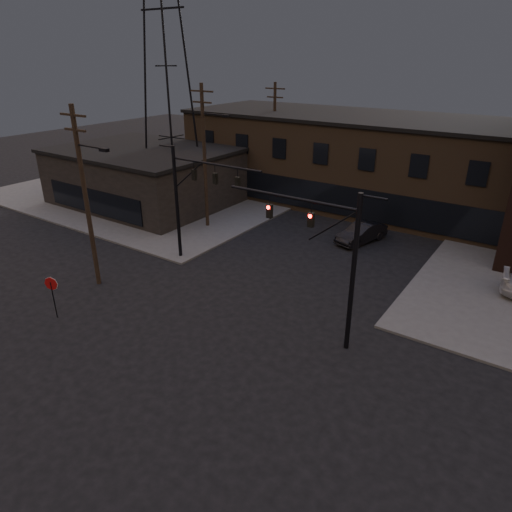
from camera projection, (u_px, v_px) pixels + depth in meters
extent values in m
plane|color=black|center=(189.00, 348.00, 22.84)|extent=(140.00, 140.00, 0.00)
cube|color=#474744|center=(175.00, 185.00, 50.76)|extent=(30.00, 30.00, 0.15)
cube|color=#4B3928|center=(390.00, 165.00, 42.31)|extent=(40.00, 12.00, 8.00)
cube|color=black|center=(145.00, 177.00, 44.22)|extent=(16.00, 12.00, 5.00)
cylinder|color=black|center=(353.00, 276.00, 21.24)|extent=(0.24, 0.24, 8.00)
cylinder|color=black|center=(290.00, 197.00, 21.75)|extent=(7.00, 0.14, 0.14)
cube|color=#FF140C|center=(311.00, 220.00, 21.52)|extent=(0.28, 0.22, 0.70)
cube|color=#FF140C|center=(270.00, 211.00, 22.72)|extent=(0.28, 0.22, 0.70)
cylinder|color=black|center=(177.00, 204.00, 31.38)|extent=(0.24, 0.24, 8.00)
cylinder|color=black|center=(215.00, 164.00, 28.27)|extent=(7.00, 0.14, 0.14)
cube|color=black|center=(194.00, 175.00, 29.54)|extent=(0.28, 0.22, 0.70)
cube|color=black|center=(215.00, 179.00, 28.64)|extent=(0.28, 0.22, 0.70)
cube|color=black|center=(238.00, 183.00, 27.73)|extent=(0.28, 0.22, 0.70)
cylinder|color=black|center=(54.00, 300.00, 25.02)|extent=(0.06, 0.06, 2.20)
cylinder|color=maroon|center=(51.00, 284.00, 24.63)|extent=(0.72, 0.33, 0.76)
cylinder|color=black|center=(86.00, 201.00, 27.03)|extent=(0.28, 0.28, 11.00)
cube|color=black|center=(73.00, 115.00, 25.04)|extent=(2.20, 0.12, 0.12)
cube|color=black|center=(75.00, 130.00, 25.36)|extent=(1.80, 0.12, 0.12)
cube|color=black|center=(104.00, 150.00, 24.52)|extent=(0.60, 0.25, 0.18)
cylinder|color=black|center=(205.00, 159.00, 36.48)|extent=(0.28, 0.28, 11.50)
cube|color=black|center=(202.00, 91.00, 34.39)|extent=(2.20, 0.12, 0.12)
cube|color=black|center=(202.00, 102.00, 34.72)|extent=(1.80, 0.12, 0.12)
cube|color=black|center=(226.00, 116.00, 33.87)|extent=(0.60, 0.25, 0.18)
cylinder|color=black|center=(274.00, 140.00, 46.14)|extent=(0.28, 0.28, 11.00)
cube|color=black|center=(275.00, 88.00, 44.15)|extent=(2.20, 0.12, 0.12)
cube|color=black|center=(275.00, 97.00, 44.48)|extent=(1.80, 0.12, 0.12)
imported|color=black|center=(361.00, 233.00, 35.38)|extent=(2.82, 4.84, 1.51)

